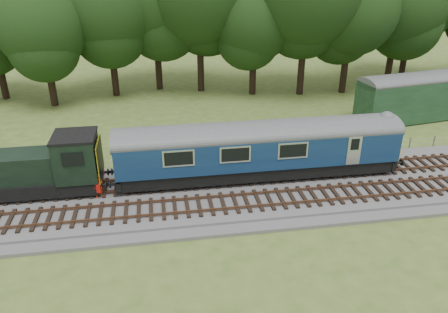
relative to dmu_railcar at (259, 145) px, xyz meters
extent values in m
plane|color=#456023|center=(-1.40, -1.40, -2.61)|extent=(120.00, 120.00, 0.00)
cube|color=#4C4C4F|center=(-1.40, -1.40, -2.43)|extent=(70.00, 7.00, 0.35)
cube|color=brown|center=(-1.40, -0.72, -2.12)|extent=(66.50, 0.07, 0.14)
cube|color=brown|center=(-1.40, 0.72, -2.12)|extent=(66.50, 0.07, 0.14)
cube|color=brown|center=(-1.40, -3.72, -2.12)|extent=(66.50, 0.07, 0.14)
cube|color=brown|center=(-1.40, -2.28, -2.12)|extent=(66.50, 0.07, 0.14)
cube|color=black|center=(-0.01, 0.00, -1.55)|extent=(17.46, 2.52, 0.85)
cube|color=#0D244A|center=(-0.01, 0.00, -0.12)|extent=(18.00, 2.80, 2.05)
cube|color=yellow|center=(9.01, 0.00, -0.50)|extent=(0.06, 2.74, 1.30)
cube|color=black|center=(5.99, 0.00, -1.75)|extent=(2.60, 2.00, 0.55)
cube|color=black|center=(-6.01, 0.00, -1.75)|extent=(2.60, 2.00, 0.55)
cube|color=black|center=(-14.41, 0.00, -1.60)|extent=(8.73, 2.39, 0.85)
cube|color=black|center=(-15.61, 0.00, -0.35)|extent=(6.30, 2.08, 1.70)
cube|color=black|center=(-11.21, 0.00, 0.05)|extent=(2.40, 2.55, 2.60)
cube|color=#AD150D|center=(-10.03, 0.00, -1.55)|extent=(0.25, 2.60, 0.55)
cube|color=yellow|center=(-9.89, 0.00, -0.15)|extent=(0.06, 2.55, 2.30)
imported|color=red|center=(-10.06, -1.06, -1.46)|extent=(0.67, 0.54, 1.59)
cube|color=#17321C|center=(19.11, 9.59, -0.67)|extent=(16.52, 5.24, 3.67)
camera|label=1|loc=(-6.24, -24.72, 11.29)|focal=35.00mm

